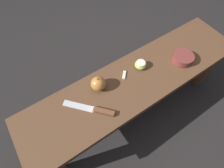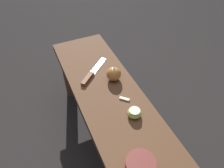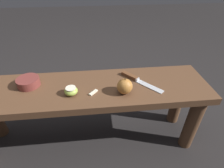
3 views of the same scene
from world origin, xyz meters
The scene contains 7 objects.
ground_plane centered at (0.00, 0.00, 0.00)m, with size 8.00×8.00×0.00m, color black.
wooden_bench centered at (0.00, 0.00, 0.34)m, with size 1.35×0.33×0.43m.
knife centered at (-0.28, -0.04, 0.44)m, with size 0.20×0.22×0.02m.
apple_whole centered at (-0.20, 0.07, 0.47)m, with size 0.08×0.08×0.09m.
apple_cut centered at (0.07, 0.05, 0.45)m, with size 0.07×0.07×0.04m.
apple_slice_near_knife centered at (-0.04, 0.06, 0.44)m, with size 0.05×0.05×0.01m.
bowl centered at (0.30, -0.05, 0.46)m, with size 0.12×0.12×0.05m.
Camera 3 is at (-0.07, 0.76, 0.99)m, focal length 28.00 mm.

